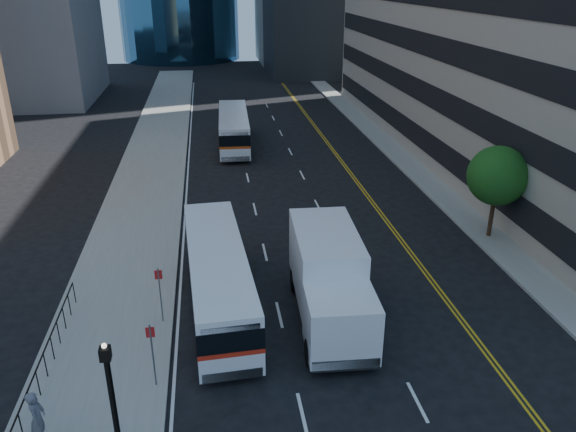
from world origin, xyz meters
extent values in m
plane|color=black|center=(0.00, 0.00, 0.00)|extent=(160.00, 160.00, 0.00)
cube|color=gray|center=(-10.50, 25.00, 0.07)|extent=(5.00, 90.00, 0.15)
cube|color=gray|center=(9.00, 25.00, 0.07)|extent=(2.00, 90.00, 0.15)
cylinder|color=#332114|center=(9.00, 8.00, 1.25)|extent=(0.24, 0.24, 2.20)
sphere|color=#134212|center=(9.00, 8.00, 3.65)|extent=(3.20, 3.20, 3.20)
cylinder|color=black|center=(-9.00, -6.00, 2.25)|extent=(0.16, 0.16, 4.20)
cube|color=black|center=(-9.00, -6.00, 4.53)|extent=(0.28, 0.28, 0.36)
cube|color=white|center=(-6.03, 3.04, 0.81)|extent=(2.98, 10.92, 0.99)
cube|color=red|center=(-6.03, 3.04, 1.40)|extent=(3.00, 10.94, 0.20)
cube|color=black|center=(-6.03, 3.04, 1.89)|extent=(3.00, 10.94, 0.81)
cube|color=white|center=(-6.03, 3.04, 2.57)|extent=(2.98, 10.92, 0.45)
cylinder|color=black|center=(-6.88, -0.26, 0.45)|extent=(0.32, 0.91, 0.90)
cylinder|color=black|center=(-4.79, -0.14, 0.45)|extent=(0.32, 0.91, 0.90)
cylinder|color=black|center=(-7.25, 5.85, 0.45)|extent=(0.32, 0.91, 0.90)
cylinder|color=black|center=(-5.15, 5.97, 0.45)|extent=(0.32, 0.91, 0.90)
cube|color=white|center=(-4.00, 28.38, 0.82)|extent=(2.73, 10.97, 1.00)
cube|color=#C44612|center=(-4.00, 28.38, 1.41)|extent=(2.75, 10.99, 0.20)
cube|color=black|center=(-4.00, 28.38, 1.91)|extent=(2.75, 10.99, 0.82)
cube|color=white|center=(-4.00, 28.38, 2.59)|extent=(2.73, 10.97, 0.45)
cylinder|color=black|center=(-5.17, 25.15, 0.45)|extent=(0.30, 0.92, 0.91)
cylinder|color=black|center=(-3.05, 25.08, 0.45)|extent=(0.30, 0.92, 0.91)
cylinder|color=black|center=(-4.96, 31.32, 0.45)|extent=(0.30, 0.92, 0.91)
cylinder|color=black|center=(-2.84, 31.25, 0.45)|extent=(0.30, 0.92, 0.91)
cube|color=white|center=(-1.61, -1.31, 1.57)|extent=(2.69, 2.49, 2.27)
cube|color=black|center=(-1.65, -2.33, 2.00)|extent=(2.39, 0.17, 1.19)
cube|color=white|center=(-1.44, 2.47, 2.21)|extent=(2.82, 5.29, 2.81)
cube|color=black|center=(-1.49, 1.28, 0.59)|extent=(2.31, 7.21, 0.27)
cylinder|color=black|center=(-2.79, -1.47, 0.52)|extent=(0.35, 1.05, 1.04)
cylinder|color=black|center=(-0.44, -1.58, 0.52)|extent=(0.35, 1.05, 1.04)
cylinder|color=black|center=(-2.55, 3.92, 0.52)|extent=(0.35, 1.05, 1.04)
cylinder|color=black|center=(-0.20, 3.82, 0.52)|extent=(0.35, 1.05, 1.04)
imported|color=#5C5B63|center=(-11.68, -4.22, 1.10)|extent=(0.50, 0.72, 1.91)
camera|label=1|loc=(-6.03, -18.34, 13.44)|focal=35.00mm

